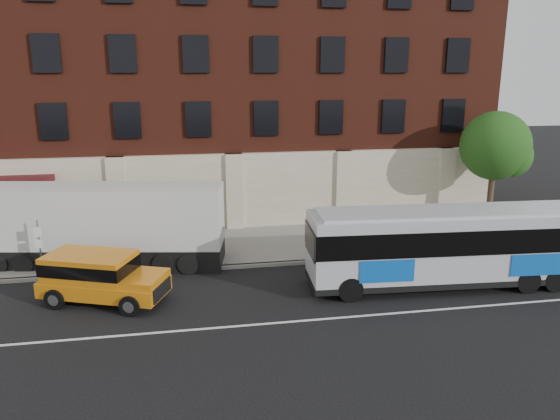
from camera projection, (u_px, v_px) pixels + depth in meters
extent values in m
plane|color=black|center=(269.00, 331.00, 17.70)|extent=(120.00, 120.00, 0.00)
cube|color=gray|center=(241.00, 244.00, 26.25)|extent=(60.00, 6.00, 0.15)
cube|color=gray|center=(248.00, 266.00, 23.40)|extent=(60.00, 0.25, 0.15)
cube|color=silver|center=(267.00, 324.00, 18.18)|extent=(60.00, 0.12, 0.01)
cube|color=#562014|center=(224.00, 83.00, 31.96)|extent=(30.00, 10.00, 15.00)
cube|color=beige|center=(234.00, 191.00, 28.44)|extent=(30.00, 0.35, 4.00)
cube|color=#480D11|center=(5.00, 181.00, 25.48)|extent=(4.20, 2.20, 0.30)
cube|color=beige|center=(117.00, 196.00, 27.33)|extent=(0.90, 0.55, 4.00)
cube|color=beige|center=(234.00, 191.00, 28.35)|extent=(0.90, 0.55, 4.00)
cube|color=beige|center=(343.00, 187.00, 29.37)|extent=(0.90, 0.55, 4.00)
cube|color=beige|center=(445.00, 183.00, 30.40)|extent=(0.90, 0.55, 4.00)
cube|color=black|center=(53.00, 121.00, 26.06)|extent=(1.30, 0.20, 1.80)
cube|color=black|center=(127.00, 120.00, 26.66)|extent=(1.30, 0.20, 1.80)
cube|color=black|center=(198.00, 119.00, 27.25)|extent=(1.30, 0.20, 1.80)
cube|color=black|center=(266.00, 118.00, 27.85)|extent=(1.30, 0.20, 1.80)
cube|color=black|center=(331.00, 117.00, 28.45)|extent=(1.30, 0.20, 1.80)
cube|color=black|center=(393.00, 116.00, 29.04)|extent=(1.30, 0.20, 1.80)
cube|color=black|center=(453.00, 115.00, 29.64)|extent=(1.30, 0.20, 1.80)
cube|color=black|center=(46.00, 53.00, 25.25)|extent=(1.30, 0.20, 1.80)
cube|color=black|center=(123.00, 54.00, 25.85)|extent=(1.30, 0.20, 1.80)
cube|color=black|center=(196.00, 54.00, 26.45)|extent=(1.30, 0.20, 1.80)
cube|color=black|center=(266.00, 54.00, 27.04)|extent=(1.30, 0.20, 1.80)
cube|color=black|center=(332.00, 55.00, 27.64)|extent=(1.30, 0.20, 1.80)
cube|color=black|center=(396.00, 55.00, 28.24)|extent=(1.30, 0.20, 1.80)
cube|color=black|center=(458.00, 55.00, 28.83)|extent=(1.30, 0.20, 1.80)
cube|color=black|center=(25.00, 207.00, 26.69)|extent=(2.60, 0.15, 2.80)
cube|color=black|center=(148.00, 202.00, 27.71)|extent=(2.60, 0.15, 2.80)
cube|color=black|center=(262.00, 197.00, 28.73)|extent=(2.60, 0.15, 2.80)
cube|color=black|center=(369.00, 193.00, 29.76)|extent=(2.60, 0.15, 2.80)
cylinder|color=slate|center=(40.00, 250.00, 21.84)|extent=(0.07, 0.07, 2.50)
cube|color=silver|center=(37.00, 232.00, 21.49)|extent=(0.30, 0.03, 0.40)
cube|color=silver|center=(39.00, 244.00, 21.62)|extent=(0.30, 0.03, 0.35)
cylinder|color=#3C291E|center=(490.00, 200.00, 28.64)|extent=(0.32, 0.32, 3.00)
sphere|color=#1A4814|center=(495.00, 146.00, 27.90)|extent=(3.60, 3.60, 3.60)
sphere|color=#1A4814|center=(511.00, 156.00, 27.77)|extent=(2.20, 2.20, 2.20)
sphere|color=#1A4814|center=(480.00, 153.00, 28.28)|extent=(2.00, 2.00, 2.00)
cube|color=#B4B5BF|center=(453.00, 245.00, 21.06)|extent=(11.48, 3.06, 2.70)
cube|color=black|center=(450.00, 275.00, 21.37)|extent=(11.53, 3.11, 0.24)
cube|color=#B4B5BF|center=(456.00, 211.00, 20.70)|extent=(10.90, 2.75, 0.11)
cube|color=black|center=(454.00, 234.00, 20.94)|extent=(11.56, 3.14, 0.95)
cube|color=#0C4FB5|center=(387.00, 271.00, 19.68)|extent=(2.08, 0.17, 0.85)
cube|color=#0C4FB5|center=(504.00, 245.00, 22.66)|extent=(2.08, 0.17, 0.85)
cylinder|color=black|center=(350.00, 289.00, 19.85)|extent=(0.96, 0.34, 0.95)
cylinder|color=black|center=(338.00, 269.00, 21.90)|extent=(0.96, 0.34, 0.95)
cylinder|color=black|center=(528.00, 281.00, 20.63)|extent=(0.96, 0.34, 0.95)
cylinder|color=black|center=(499.00, 262.00, 22.68)|extent=(0.96, 0.34, 0.95)
cylinder|color=black|center=(555.00, 280.00, 20.75)|extent=(0.96, 0.34, 0.95)
cylinder|color=black|center=(525.00, 261.00, 22.81)|extent=(0.96, 0.34, 0.95)
cube|color=orange|center=(105.00, 286.00, 19.78)|extent=(4.89, 3.40, 0.56)
cube|color=orange|center=(90.00, 266.00, 19.69)|extent=(3.56, 2.85, 0.94)
cube|color=black|center=(90.00, 265.00, 19.67)|extent=(3.61, 2.90, 0.47)
cube|color=orange|center=(143.00, 279.00, 19.38)|extent=(1.97, 2.18, 0.28)
cube|color=black|center=(162.00, 290.00, 19.33)|extent=(0.60, 1.42, 0.52)
cylinder|color=black|center=(45.00, 271.00, 20.13)|extent=(0.45, 0.74, 0.71)
cylinder|color=black|center=(130.00, 306.00, 18.69)|extent=(0.80, 0.52, 0.75)
cylinder|color=silver|center=(130.00, 306.00, 18.69)|extent=(0.49, 0.41, 0.41)
cylinder|color=black|center=(152.00, 286.00, 20.43)|extent=(0.80, 0.52, 0.75)
cylinder|color=silver|center=(152.00, 286.00, 20.43)|extent=(0.49, 0.41, 0.41)
cylinder|color=black|center=(55.00, 299.00, 19.24)|extent=(0.80, 0.52, 0.75)
cylinder|color=silver|center=(55.00, 299.00, 19.24)|extent=(0.49, 0.41, 0.41)
cylinder|color=black|center=(83.00, 280.00, 20.99)|extent=(0.80, 0.52, 0.75)
cylinder|color=silver|center=(83.00, 280.00, 20.99)|extent=(0.49, 0.41, 0.41)
cube|color=black|center=(101.00, 255.00, 23.53)|extent=(10.94, 3.98, 0.98)
cube|color=silver|center=(97.00, 216.00, 23.08)|extent=(10.95, 4.01, 2.59)
cylinder|color=black|center=(21.00, 248.00, 24.53)|extent=(0.92, 0.40, 0.89)
cylinder|color=black|center=(23.00, 264.00, 22.54)|extent=(0.92, 0.40, 0.89)
cylinder|color=black|center=(44.00, 248.00, 24.53)|extent=(0.92, 0.40, 0.89)
cylinder|color=black|center=(163.00, 264.00, 22.56)|extent=(0.92, 0.40, 0.89)
cylinder|color=black|center=(172.00, 248.00, 24.55)|extent=(0.92, 0.40, 0.89)
cylinder|color=black|center=(188.00, 264.00, 22.56)|extent=(0.92, 0.40, 0.89)
cylinder|color=black|center=(196.00, 248.00, 24.55)|extent=(0.92, 0.40, 0.89)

